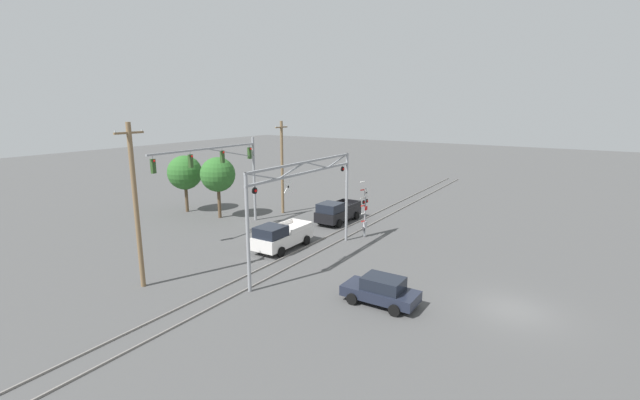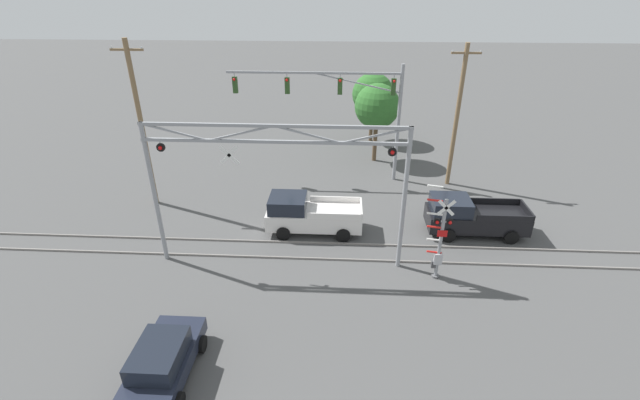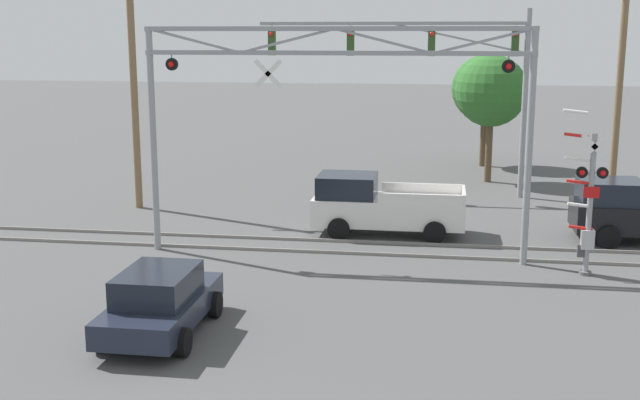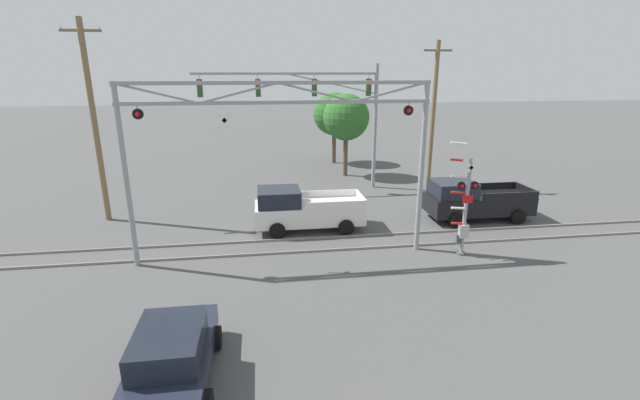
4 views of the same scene
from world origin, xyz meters
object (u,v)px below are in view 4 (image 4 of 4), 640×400
object	(u,v)px
crossing_signal_mast	(464,210)
pickup_truck_following	(473,200)
utility_pole_left	(94,122)
crossing_gantry	(279,136)
pickup_truck_lead	(303,209)
traffic_signal_span	(327,102)
sedan_waiting	(172,356)
background_tree_beyond_span	(334,114)
utility_pole_right	(433,115)
background_tree_far_left_verge	(346,118)

from	to	relation	value
crossing_signal_mast	pickup_truck_following	world-z (taller)	crossing_signal_mast
pickup_truck_following	utility_pole_left	world-z (taller)	utility_pole_left
crossing_signal_mast	pickup_truck_following	bearing A→B (deg)	57.78
crossing_gantry	pickup_truck_lead	world-z (taller)	crossing_gantry
traffic_signal_span	pickup_truck_following	size ratio (longest dim) A/B	2.14
sedan_waiting	background_tree_beyond_span	world-z (taller)	background_tree_beyond_span
utility_pole_left	utility_pole_right	xyz separation A→B (m)	(18.83, 3.88, -0.29)
utility_pole_right	pickup_truck_following	bearing A→B (deg)	-91.43
crossing_gantry	background_tree_beyond_span	distance (m)	19.19
pickup_truck_lead	sedan_waiting	world-z (taller)	pickup_truck_lead
crossing_signal_mast	background_tree_beyond_span	xyz separation A→B (m)	(-2.04, 19.21, 2.06)
utility_pole_right	background_tree_far_left_verge	xyz separation A→B (m)	(-4.78, 4.01, -0.52)
pickup_truck_following	sedan_waiting	size ratio (longest dim) A/B	1.28
crossing_signal_mast	traffic_signal_span	bearing A→B (deg)	109.44
crossing_signal_mast	utility_pole_right	xyz separation A→B (m)	(2.79, 10.59, 2.77)
traffic_signal_span	utility_pole_left	xyz separation A→B (m)	(-12.12, -4.40, -0.50)
crossing_gantry	sedan_waiting	size ratio (longest dim) A/B	2.84
sedan_waiting	utility_pole_right	distance (m)	21.84
sedan_waiting	pickup_truck_lead	bearing A→B (deg)	67.32
sedan_waiting	utility_pole_left	distance (m)	14.80
crossing_gantry	sedan_waiting	bearing A→B (deg)	-113.23
traffic_signal_span	pickup_truck_following	xyz separation A→B (m)	(6.54, -6.94, -4.52)
crossing_signal_mast	utility_pole_right	distance (m)	11.29
pickup_truck_lead	background_tree_far_left_verge	xyz separation A→B (m)	(4.19, 10.71, 3.21)
crossing_gantry	pickup_truck_following	xyz separation A→B (m)	(10.02, 3.36, -3.98)
pickup_truck_following	background_tree_far_left_verge	bearing A→B (deg)	113.88
pickup_truck_following	background_tree_beyond_span	distance (m)	16.04
utility_pole_left	pickup_truck_lead	bearing A→B (deg)	-15.92
crossing_signal_mast	traffic_signal_span	distance (m)	12.30
crossing_signal_mast	utility_pole_left	bearing A→B (deg)	157.31
pickup_truck_lead	background_tree_beyond_span	xyz separation A→B (m)	(4.14, 15.32, 3.02)
traffic_signal_span	crossing_gantry	bearing A→B (deg)	-108.65
crossing_gantry	crossing_signal_mast	distance (m)	8.03
crossing_gantry	background_tree_far_left_verge	xyz separation A→B (m)	(5.40, 13.79, -0.77)
pickup_truck_following	utility_pole_right	world-z (taller)	utility_pole_right
crossing_gantry	pickup_truck_lead	size ratio (longest dim) A/B	2.27
pickup_truck_lead	pickup_truck_following	world-z (taller)	same
utility_pole_left	background_tree_beyond_span	world-z (taller)	utility_pole_left
utility_pole_left	utility_pole_right	distance (m)	19.23
utility_pole_right	background_tree_far_left_verge	world-z (taller)	utility_pole_right
pickup_truck_lead	utility_pole_left	size ratio (longest dim) A/B	0.53
background_tree_far_left_verge	traffic_signal_span	bearing A→B (deg)	-118.80
crossing_signal_mast	pickup_truck_lead	world-z (taller)	crossing_signal_mast
traffic_signal_span	sedan_waiting	size ratio (longest dim) A/B	2.73
crossing_gantry	utility_pole_left	distance (m)	10.47
crossing_gantry	traffic_signal_span	distance (m)	10.88
traffic_signal_span	background_tree_far_left_verge	distance (m)	4.20
crossing_signal_mast	traffic_signal_span	xyz separation A→B (m)	(-3.92, 11.10, 3.56)
pickup_truck_lead	background_tree_far_left_verge	bearing A→B (deg)	68.63
crossing_gantry	pickup_truck_following	world-z (taller)	crossing_gantry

